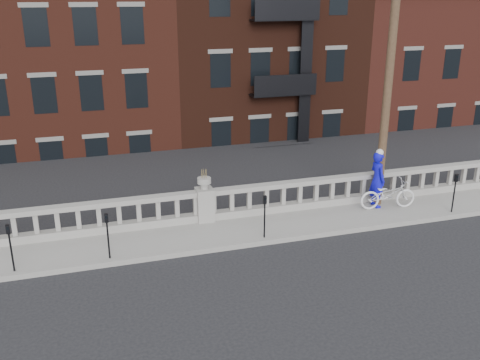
# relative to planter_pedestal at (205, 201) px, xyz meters

# --- Properties ---
(ground) EXTENTS (120.00, 120.00, 0.00)m
(ground) POSITION_rel_planter_pedestal_xyz_m (0.00, -3.95, -0.83)
(ground) COLOR black
(ground) RESTS_ON ground
(sidewalk) EXTENTS (32.00, 2.20, 0.15)m
(sidewalk) POSITION_rel_planter_pedestal_xyz_m (0.00, -0.95, -0.76)
(sidewalk) COLOR gray
(sidewalk) RESTS_ON ground
(balustrade) EXTENTS (28.00, 0.34, 1.03)m
(balustrade) POSITION_rel_planter_pedestal_xyz_m (0.00, 0.00, -0.19)
(balustrade) COLOR gray
(balustrade) RESTS_ON sidewalk
(planter_pedestal) EXTENTS (0.55, 0.55, 1.76)m
(planter_pedestal) POSITION_rel_planter_pedestal_xyz_m (0.00, 0.00, 0.00)
(planter_pedestal) COLOR gray
(planter_pedestal) RESTS_ON sidewalk
(lower_level) EXTENTS (80.00, 44.00, 20.80)m
(lower_level) POSITION_rel_planter_pedestal_xyz_m (0.56, 19.09, 1.80)
(lower_level) COLOR #605E59
(lower_level) RESTS_ON ground
(utility_pole) EXTENTS (1.60, 0.28, 10.00)m
(utility_pole) POSITION_rel_planter_pedestal_xyz_m (6.20, -0.35, 4.41)
(utility_pole) COLOR #422D1E
(utility_pole) RESTS_ON sidewalk
(parking_meter_b) EXTENTS (0.10, 0.09, 1.36)m
(parking_meter_b) POSITION_rel_planter_pedestal_xyz_m (-5.70, -1.80, 0.17)
(parking_meter_b) COLOR black
(parking_meter_b) RESTS_ON sidewalk
(parking_meter_c) EXTENTS (0.10, 0.09, 1.36)m
(parking_meter_c) POSITION_rel_planter_pedestal_xyz_m (-3.19, -1.80, 0.17)
(parking_meter_c) COLOR black
(parking_meter_c) RESTS_ON sidewalk
(parking_meter_d) EXTENTS (0.10, 0.09, 1.36)m
(parking_meter_d) POSITION_rel_planter_pedestal_xyz_m (1.43, -1.80, 0.17)
(parking_meter_d) COLOR black
(parking_meter_d) RESTS_ON sidewalk
(parking_meter_e) EXTENTS (0.10, 0.09, 1.36)m
(parking_meter_e) POSITION_rel_planter_pedestal_xyz_m (8.20, -1.80, 0.17)
(parking_meter_e) COLOR black
(parking_meter_e) RESTS_ON sidewalk
(bicycle) EXTENTS (2.03, 0.93, 1.03)m
(bicycle) POSITION_rel_planter_pedestal_xyz_m (6.27, -0.84, -0.17)
(bicycle) COLOR white
(bicycle) RESTS_ON sidewalk
(cyclist) EXTENTS (0.48, 0.73, 1.96)m
(cyclist) POSITION_rel_planter_pedestal_xyz_m (5.99, -0.54, 0.30)
(cyclist) COLOR #0F0DC7
(cyclist) RESTS_ON sidewalk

